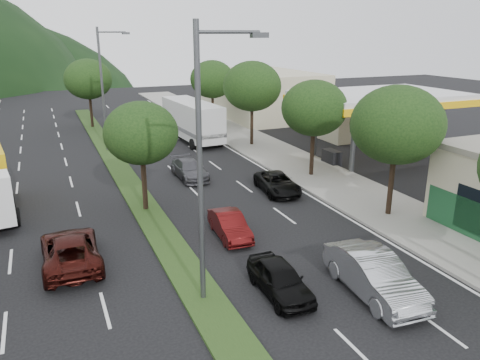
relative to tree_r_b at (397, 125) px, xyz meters
name	(u,v)px	position (x,y,z in m)	size (l,w,h in m)	color
sidewalk_right	(283,158)	(0.50, 13.00, -4.96)	(5.00, 90.00, 0.15)	gray
median	(117,165)	(-12.00, 16.00, -4.98)	(1.60, 56.00, 0.12)	#1E3714
gas_canopy	(379,100)	(7.00, 10.00, -0.39)	(12.20, 8.20, 5.25)	silver
bldg_right_far	(260,94)	(7.50, 32.00, -2.44)	(10.00, 16.00, 5.20)	beige
tree_r_b	(397,125)	(0.00, 0.00, 0.00)	(4.80, 4.80, 6.94)	black
tree_r_c	(314,108)	(0.00, 8.00, -0.29)	(4.40, 4.40, 6.48)	black
tree_r_d	(252,86)	(0.00, 18.00, 0.14)	(5.00, 5.00, 7.17)	black
tree_r_e	(212,79)	(0.00, 28.00, -0.14)	(4.60, 4.60, 6.71)	black
tree_med_near	(141,133)	(-12.00, 6.00, -0.61)	(4.00, 4.00, 6.02)	black
tree_med_far	(88,79)	(-12.00, 32.00, -0.03)	(4.80, 4.80, 6.94)	black
streetlight_near	(205,155)	(-11.79, -4.00, 0.55)	(2.60, 0.25, 10.00)	#47494C
streetlight_mid	(105,84)	(-11.79, 21.00, 0.55)	(2.60, 0.25, 10.00)	#47494C
sedan_silver	(374,275)	(-5.90, -6.15, -4.22)	(1.72, 4.94, 1.63)	#AAACB1
suv_maroon	(70,250)	(-16.33, 0.84, -4.33)	(2.33, 5.05, 1.40)	black
car_queue_a	(280,279)	(-9.18, -4.77, -4.40)	(1.50, 3.74, 1.27)	black
car_queue_b	(190,169)	(-7.91, 10.88, -4.41)	(1.75, 4.31, 1.25)	#47464B
car_queue_c	(230,225)	(-8.97, 0.88, -4.43)	(1.28, 3.66, 1.20)	#4A0C0C
car_queue_d	(277,183)	(-3.75, 5.88, -4.44)	(1.98, 4.30, 1.20)	black
motorhome	(192,120)	(-4.16, 22.11, -3.13)	(3.47, 9.47, 3.57)	silver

